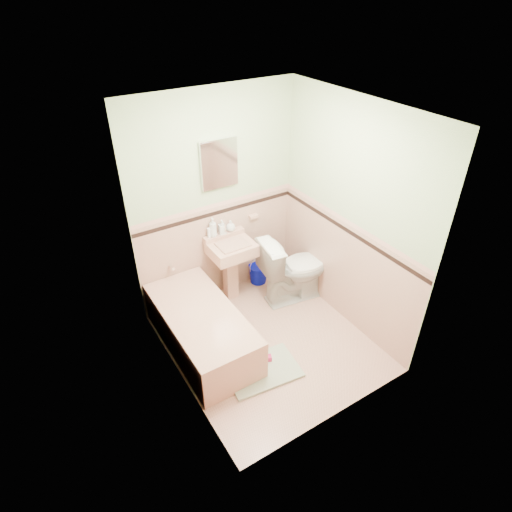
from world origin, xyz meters
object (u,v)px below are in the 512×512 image
sink (233,272)px  toilet (294,268)px  soap_bottle_left (213,227)px  bucket (258,273)px  bathtub (202,330)px  medicine_cabinet (219,164)px  soap_bottle_right (231,226)px  shoe (265,358)px  soap_bottle_mid (222,227)px

sink → toilet: toilet is taller
soap_bottle_left → bucket: bearing=-4.8°
bathtub → soap_bottle_left: bearing=52.6°
medicine_cabinet → soap_bottle_right: bearing=-17.9°
toilet → medicine_cabinet: bearing=56.9°
sink → medicine_cabinet: bearing=90.0°
bathtub → toilet: size_ratio=1.75×
sink → toilet: size_ratio=0.94×
bathtub → soap_bottle_left: soap_bottle_left is taller
sink → soap_bottle_left: (-0.14, 0.18, 0.57)m
shoe → bucket: bearing=83.7°
bathtub → soap_bottle_mid: (0.66, 0.71, 0.72)m
soap_bottle_mid → toilet: 1.00m
sink → medicine_cabinet: medicine_cabinet is taller
medicine_cabinet → soap_bottle_left: 0.74m
soap_bottle_right → soap_bottle_left: bearing=180.0°
soap_bottle_mid → shoe: bearing=-99.8°
bathtub → soap_bottle_right: bearing=42.6°
bathtub → shoe: bathtub is taller
bucket → shoe: 1.40m
bathtub → shoe: bearing=-51.6°
sink → soap_bottle_right: bearing=62.8°
bucket → bathtub: bearing=-149.6°
soap_bottle_mid → bucket: soap_bottle_mid is taller
soap_bottle_mid → toilet: soap_bottle_mid is taller
sink → soap_bottle_right: soap_bottle_right is taller
soap_bottle_mid → bucket: (0.47, -0.05, -0.82)m
soap_bottle_right → shoe: soap_bottle_right is taller
soap_bottle_right → toilet: soap_bottle_right is taller
soap_bottle_mid → soap_bottle_right: 0.11m
medicine_cabinet → soap_bottle_left: medicine_cabinet is taller
bucket → toilet: bearing=-67.7°
bucket → medicine_cabinet: bearing=170.1°
medicine_cabinet → bucket: bearing=-9.9°
sink → soap_bottle_left: soap_bottle_left is taller
shoe → toilet: bearing=62.4°
soap_bottle_mid → toilet: bearing=-38.9°
bathtub → soap_bottle_right: soap_bottle_right is taller
soap_bottle_right → shoe: 1.57m
sink → shoe: (-0.24, -1.09, -0.35)m
soap_bottle_mid → toilet: size_ratio=0.20×
sink → medicine_cabinet: size_ratio=1.50×
sink → shoe: bearing=-102.3°
bathtub → soap_bottle_right: (0.77, 0.71, 0.70)m
soap_bottle_left → soap_bottle_right: (0.23, 0.00, -0.05)m
sink → soap_bottle_mid: 0.57m
bathtub → bucket: bathtub is taller
bathtub → medicine_cabinet: size_ratio=2.79×
bucket → shoe: size_ratio=1.89×
soap_bottle_right → bucket: bearing=-7.8°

